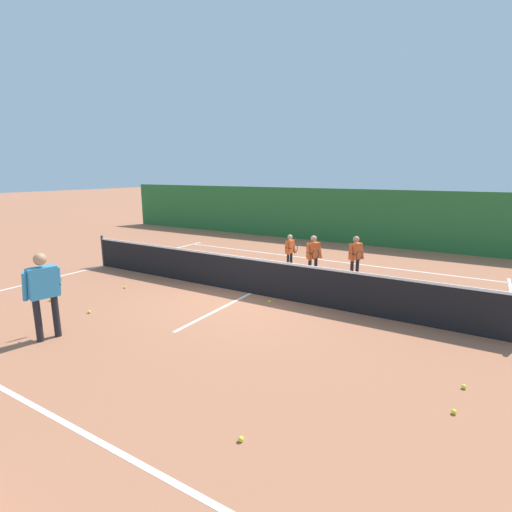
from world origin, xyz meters
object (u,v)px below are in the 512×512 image
object	(u,v)px
tennis_ball_4	(454,412)
tennis_ball_5	(125,287)
student_0	(290,249)
tennis_ball_9	(270,302)
student_2	(356,254)
tennis_ball_3	(464,387)
tennis_net	(251,275)
instructor	(44,288)
tennis_ball_2	(241,439)
tennis_ball_7	(50,300)
tennis_ball_8	(89,312)
student_1	(313,254)

from	to	relation	value
tennis_ball_4	tennis_ball_5	distance (m)	8.42
student_0	tennis_ball_9	size ratio (longest dim) A/B	17.47
student_2	tennis_ball_3	world-z (taller)	student_2
tennis_net	instructor	xyz separation A→B (m)	(-1.86, -4.39, 0.52)
tennis_ball_3	tennis_ball_5	size ratio (longest dim) A/B	1.00
tennis_ball_9	tennis_ball_4	bearing A→B (deg)	-31.52
tennis_ball_2	tennis_ball_5	xyz separation A→B (m)	(-6.13, 3.49, 0.00)
instructor	tennis_ball_5	xyz separation A→B (m)	(-1.36, 2.97, -0.98)
tennis_ball_7	tennis_ball_3	bearing A→B (deg)	5.44
tennis_ball_8	tennis_ball_9	world-z (taller)	same
student_2	tennis_ball_7	bearing A→B (deg)	-136.39
tennis_ball_2	tennis_ball_5	bearing A→B (deg)	150.36
tennis_ball_4	tennis_ball_9	distance (m)	4.98
student_2	tennis_ball_8	distance (m)	7.26
student_2	tennis_ball_3	bearing A→B (deg)	-57.19
tennis_ball_4	tennis_ball_8	bearing A→B (deg)	-178.93
tennis_ball_5	student_1	bearing A→B (deg)	39.94
tennis_ball_4	student_1	bearing A→B (deg)	129.29
tennis_ball_2	tennis_ball_3	world-z (taller)	same
tennis_ball_5	tennis_ball_9	xyz separation A→B (m)	(4.03, 1.02, 0.00)
tennis_ball_9	student_0	bearing A→B (deg)	107.37
instructor	tennis_ball_7	xyz separation A→B (m)	(-2.09, 1.27, -0.98)
student_1	tennis_ball_3	bearing A→B (deg)	-45.57
tennis_net	student_0	distance (m)	2.74
student_0	tennis_ball_5	size ratio (longest dim) A/B	17.47
student_1	student_0	bearing A→B (deg)	147.73
student_0	tennis_ball_4	size ratio (longest dim) A/B	17.47
student_2	tennis_ball_9	xyz separation A→B (m)	(-1.21, -2.98, -0.78)
tennis_ball_2	tennis_ball_7	world-z (taller)	same
tennis_ball_5	tennis_ball_9	distance (m)	4.15
student_2	tennis_ball_4	world-z (taller)	student_2
student_0	tennis_ball_3	bearing A→B (deg)	-43.23
tennis_net	tennis_ball_4	xyz separation A→B (m)	(5.04, -3.01, -0.47)
tennis_ball_9	tennis_ball_8	bearing A→B (deg)	-139.36
tennis_ball_3	tennis_net	bearing A→B (deg)	156.25
instructor	tennis_ball_2	distance (m)	4.90
tennis_net	tennis_ball_8	size ratio (longest dim) A/B	175.91
tennis_net	instructor	world-z (taller)	instructor
student_1	tennis_ball_4	bearing A→B (deg)	-50.71
student_1	instructor	bearing A→B (deg)	-113.37
instructor	tennis_ball_8	bearing A→B (deg)	112.83
student_0	student_2	bearing A→B (deg)	-4.20
tennis_ball_3	instructor	bearing A→B (deg)	-162.99
tennis_net	tennis_ball_4	distance (m)	5.89
tennis_ball_9	tennis_ball_2	bearing A→B (deg)	-65.00
tennis_ball_5	student_2	bearing A→B (deg)	37.32
student_1	tennis_ball_3	distance (m)	6.06
tennis_ball_8	student_0	bearing A→B (deg)	69.39
tennis_ball_2	tennis_ball_9	bearing A→B (deg)	115.00
instructor	student_1	world-z (taller)	instructor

